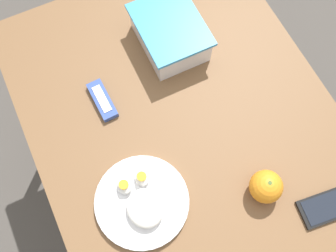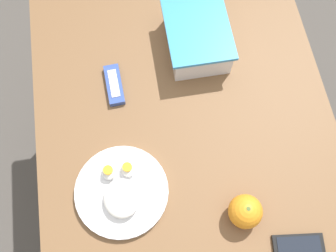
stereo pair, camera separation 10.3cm
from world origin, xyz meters
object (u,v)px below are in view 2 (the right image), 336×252
object	(u,v)px
food_container	(197,39)
rice_plate	(121,191)
cell_phone	(299,250)
candy_bar	(114,85)
orange_fruit	(245,212)

from	to	relation	value
food_container	rice_plate	distance (m)	0.48
cell_phone	rice_plate	bearing A→B (deg)	-117.11
candy_bar	cell_phone	size ratio (longest dim) A/B	0.94
food_container	candy_bar	world-z (taller)	food_container
candy_bar	cell_phone	xyz separation A→B (m)	(0.51, 0.39, -0.00)
rice_plate	cell_phone	distance (m)	0.46
orange_fruit	candy_bar	world-z (taller)	orange_fruit
rice_plate	candy_bar	world-z (taller)	rice_plate
candy_bar	cell_phone	bearing A→B (deg)	37.34
food_container	candy_bar	size ratio (longest dim) A/B	1.82
candy_bar	rice_plate	bearing A→B (deg)	-2.89
cell_phone	orange_fruit	bearing A→B (deg)	-132.60
orange_fruit	cell_phone	size ratio (longest dim) A/B	0.64
food_container	orange_fruit	size ratio (longest dim) A/B	2.68
rice_plate	candy_bar	bearing A→B (deg)	177.11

